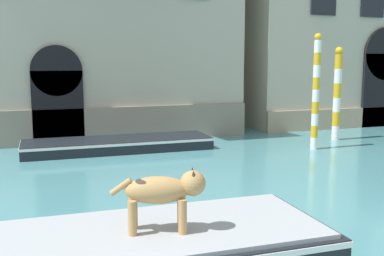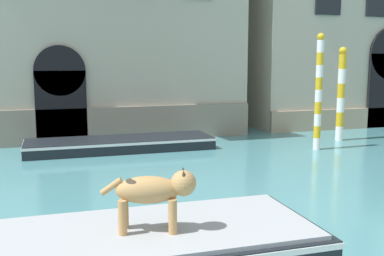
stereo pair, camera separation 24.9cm
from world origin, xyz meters
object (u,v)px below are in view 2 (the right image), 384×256
Objects in this scene: dog_on_deck at (155,191)px; mooring_pole_0 at (319,92)px; mooring_pole_2 at (341,94)px; boat_moored_near_palazzo at (121,144)px.

mooring_pole_0 reaches higher than dog_on_deck.
dog_on_deck is 0.32× the size of mooring_pole_0.
mooring_pole_2 reaches higher than dog_on_deck.
mooring_pole_2 is at bearing 57.67° from dog_on_deck.
mooring_pole_0 is 2.25m from mooring_pole_2.
dog_on_deck is at bearing -135.45° from mooring_pole_0.
mooring_pole_2 is at bearing -4.21° from boat_moored_near_palazzo.
boat_moored_near_palazzo is at bearing 162.45° from mooring_pole_0.
boat_moored_near_palazzo is 6.81m from mooring_pole_0.
boat_moored_near_palazzo is 1.78× the size of mooring_pole_2.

